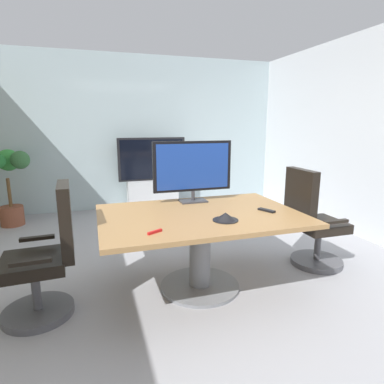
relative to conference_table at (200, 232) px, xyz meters
name	(u,v)px	position (x,y,z in m)	size (l,w,h in m)	color
ground_plane	(190,282)	(-0.06, 0.12, -0.56)	(7.40, 7.40, 0.00)	#99999E
wall_back_glass_partition	(139,133)	(-0.06, 3.32, 0.82)	(5.36, 0.10, 2.75)	#9EB2B7
conference_table	(200,232)	(0.00, 0.00, 0.00)	(1.83, 1.25, 0.74)	olive
office_chair_left	(46,262)	(-1.33, -0.03, -0.10)	(0.61, 0.59, 1.09)	#4C4C51
office_chair_right	(312,226)	(1.33, 0.10, -0.10)	(0.60, 0.57, 1.09)	#4C4C51
tv_monitor	(193,168)	(0.07, 0.46, 0.54)	(0.84, 0.18, 0.64)	#333338
wall_display_unit	(152,186)	(0.10, 2.96, -0.12)	(1.20, 0.36, 1.31)	#B7BABC
potted_plant	(9,178)	(-2.15, 2.73, 0.19)	(0.64, 0.70, 1.16)	brown
conference_phone	(226,217)	(0.14, -0.27, 0.22)	(0.22, 0.22, 0.07)	black
remote_control	(267,210)	(0.62, -0.12, 0.19)	(0.05, 0.17, 0.02)	black
whiteboard_marker	(155,232)	(-0.50, -0.41, 0.20)	(0.13, 0.02, 0.02)	red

